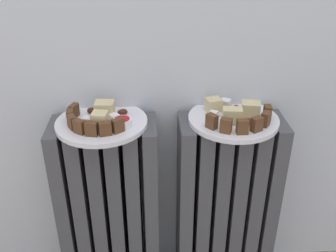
% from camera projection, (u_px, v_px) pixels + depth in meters
% --- Properties ---
extents(radiator_left, '(0.29, 0.13, 0.56)m').
position_uv_depth(radiator_left, '(110.00, 212.00, 1.12)').
color(radiator_left, '#47474C').
rests_on(radiator_left, ground_plane).
extents(radiator_right, '(0.29, 0.13, 0.56)m').
position_uv_depth(radiator_right, '(225.00, 208.00, 1.13)').
color(radiator_right, '#47474C').
rests_on(radiator_right, ground_plane).
extents(plate_left, '(0.23, 0.23, 0.01)m').
position_uv_depth(plate_left, '(102.00, 123.00, 0.98)').
color(plate_left, white).
rests_on(plate_left, radiator_left).
extents(plate_right, '(0.23, 0.23, 0.01)m').
position_uv_depth(plate_right, '(233.00, 119.00, 0.99)').
color(plate_right, white).
rests_on(plate_right, radiator_right).
extents(dark_cake_slice_left_0, '(0.02, 0.03, 0.03)m').
position_uv_depth(dark_cake_slice_left_0, '(74.00, 111.00, 0.98)').
color(dark_cake_slice_left_0, '#56351E').
rests_on(dark_cake_slice_left_0, plate_left).
extents(dark_cake_slice_left_1, '(0.02, 0.03, 0.03)m').
position_uv_depth(dark_cake_slice_left_1, '(70.00, 116.00, 0.96)').
color(dark_cake_slice_left_1, '#56351E').
rests_on(dark_cake_slice_left_1, plate_left).
extents(dark_cake_slice_left_2, '(0.03, 0.03, 0.03)m').
position_uv_depth(dark_cake_slice_left_2, '(72.00, 122.00, 0.93)').
color(dark_cake_slice_left_2, '#56351E').
rests_on(dark_cake_slice_left_2, plate_left).
extents(dark_cake_slice_left_3, '(0.03, 0.03, 0.03)m').
position_uv_depth(dark_cake_slice_left_3, '(79.00, 127.00, 0.91)').
color(dark_cake_slice_left_3, '#56351E').
rests_on(dark_cake_slice_left_3, plate_left).
extents(dark_cake_slice_left_4, '(0.03, 0.02, 0.03)m').
position_uv_depth(dark_cake_slice_left_4, '(91.00, 129.00, 0.90)').
color(dark_cake_slice_left_4, '#56351E').
rests_on(dark_cake_slice_left_4, plate_left).
extents(dark_cake_slice_left_5, '(0.03, 0.02, 0.03)m').
position_uv_depth(dark_cake_slice_left_5, '(105.00, 129.00, 0.90)').
color(dark_cake_slice_left_5, '#56351E').
rests_on(dark_cake_slice_left_5, plate_left).
extents(dark_cake_slice_left_6, '(0.03, 0.03, 0.03)m').
position_uv_depth(dark_cake_slice_left_6, '(118.00, 126.00, 0.92)').
color(dark_cake_slice_left_6, '#56351E').
rests_on(dark_cake_slice_left_6, plate_left).
extents(marble_cake_slice_left_0, '(0.04, 0.04, 0.04)m').
position_uv_depth(marble_cake_slice_left_0, '(100.00, 121.00, 0.93)').
color(marble_cake_slice_left_0, beige).
rests_on(marble_cake_slice_left_0, plate_left).
extents(marble_cake_slice_left_1, '(0.05, 0.04, 0.04)m').
position_uv_depth(marble_cake_slice_left_1, '(105.00, 109.00, 0.98)').
color(marble_cake_slice_left_1, beige).
rests_on(marble_cake_slice_left_1, plate_left).
extents(turkish_delight_left_0, '(0.03, 0.03, 0.02)m').
position_uv_depth(turkish_delight_left_0, '(114.00, 118.00, 0.96)').
color(turkish_delight_left_0, white).
rests_on(turkish_delight_left_0, plate_left).
extents(turkish_delight_left_1, '(0.03, 0.03, 0.02)m').
position_uv_depth(turkish_delight_left_1, '(87.00, 121.00, 0.95)').
color(turkish_delight_left_1, white).
rests_on(turkish_delight_left_1, plate_left).
extents(medjool_date_left_0, '(0.03, 0.03, 0.02)m').
position_uv_depth(medjool_date_left_0, '(110.00, 106.00, 1.03)').
color(medjool_date_left_0, '#3D1E0F').
rests_on(medjool_date_left_0, plate_left).
extents(medjool_date_left_1, '(0.03, 0.02, 0.02)m').
position_uv_depth(medjool_date_left_1, '(123.00, 112.00, 1.00)').
color(medjool_date_left_1, '#3D1E0F').
rests_on(medjool_date_left_1, plate_left).
extents(medjool_date_left_2, '(0.03, 0.02, 0.01)m').
position_uv_depth(medjool_date_left_2, '(91.00, 110.00, 1.01)').
color(medjool_date_left_2, '#3D1E0F').
rests_on(medjool_date_left_2, plate_left).
extents(jam_bowl_left, '(0.04, 0.04, 0.02)m').
position_uv_depth(jam_bowl_left, '(122.00, 122.00, 0.95)').
color(jam_bowl_left, white).
rests_on(jam_bowl_left, plate_left).
extents(dark_cake_slice_right_0, '(0.03, 0.03, 0.04)m').
position_uv_depth(dark_cake_slice_right_0, '(212.00, 121.00, 0.93)').
color(dark_cake_slice_right_0, '#56351E').
rests_on(dark_cake_slice_right_0, plate_right).
extents(dark_cake_slice_right_1, '(0.03, 0.03, 0.04)m').
position_uv_depth(dark_cake_slice_right_1, '(226.00, 126.00, 0.91)').
color(dark_cake_slice_right_1, '#56351E').
rests_on(dark_cake_slice_right_1, plate_right).
extents(dark_cake_slice_right_2, '(0.03, 0.02, 0.04)m').
position_uv_depth(dark_cake_slice_right_2, '(242.00, 127.00, 0.91)').
color(dark_cake_slice_right_2, '#56351E').
rests_on(dark_cake_slice_right_2, plate_right).
extents(dark_cake_slice_right_3, '(0.03, 0.03, 0.04)m').
position_uv_depth(dark_cake_slice_right_3, '(257.00, 124.00, 0.92)').
color(dark_cake_slice_right_3, '#56351E').
rests_on(dark_cake_slice_right_3, plate_right).
extents(dark_cake_slice_right_4, '(0.03, 0.03, 0.04)m').
position_uv_depth(dark_cake_slice_right_4, '(266.00, 119.00, 0.94)').
color(dark_cake_slice_right_4, '#56351E').
rests_on(dark_cake_slice_right_4, plate_right).
extents(dark_cake_slice_right_5, '(0.02, 0.03, 0.04)m').
position_uv_depth(dark_cake_slice_right_5, '(267.00, 112.00, 0.97)').
color(dark_cake_slice_right_5, '#56351E').
rests_on(dark_cake_slice_right_5, plate_right).
extents(marble_cake_slice_right_0, '(0.05, 0.03, 0.04)m').
position_uv_depth(marble_cake_slice_right_0, '(232.00, 116.00, 0.95)').
color(marble_cake_slice_right_0, beige).
rests_on(marble_cake_slice_right_0, plate_right).
extents(marble_cake_slice_right_1, '(0.05, 0.04, 0.04)m').
position_uv_depth(marble_cake_slice_right_1, '(213.00, 105.00, 1.01)').
color(marble_cake_slice_right_1, beige).
rests_on(marble_cake_slice_right_1, plate_right).
extents(marble_cake_slice_right_2, '(0.05, 0.05, 0.04)m').
position_uv_depth(marble_cake_slice_right_2, '(251.00, 109.00, 0.99)').
color(marble_cake_slice_right_2, beige).
rests_on(marble_cake_slice_right_2, plate_right).
extents(turkish_delight_right_0, '(0.02, 0.02, 0.02)m').
position_uv_depth(turkish_delight_right_0, '(235.00, 113.00, 0.99)').
color(turkish_delight_right_0, white).
rests_on(turkish_delight_right_0, plate_right).
extents(turkish_delight_right_1, '(0.03, 0.03, 0.02)m').
position_uv_depth(turkish_delight_right_1, '(225.00, 104.00, 1.03)').
color(turkish_delight_right_1, white).
rests_on(turkish_delight_right_1, plate_right).
extents(turkish_delight_right_2, '(0.03, 0.03, 0.02)m').
position_uv_depth(turkish_delight_right_2, '(213.00, 115.00, 0.98)').
color(turkish_delight_right_2, white).
rests_on(turkish_delight_right_2, plate_right).
extents(medjool_date_right_0, '(0.03, 0.03, 0.01)m').
position_uv_depth(medjool_date_right_0, '(229.00, 111.00, 1.01)').
color(medjool_date_right_0, '#3D1E0F').
rests_on(medjool_date_right_0, plate_right).
extents(medjool_date_right_1, '(0.02, 0.03, 0.02)m').
position_uv_depth(medjool_date_right_1, '(248.00, 121.00, 0.95)').
color(medjool_date_right_1, '#3D1E0F').
rests_on(medjool_date_right_1, plate_right).
extents(medjool_date_right_2, '(0.03, 0.03, 0.01)m').
position_uv_depth(medjool_date_right_2, '(235.00, 108.00, 1.02)').
color(medjool_date_right_2, '#3D1E0F').
rests_on(medjool_date_right_2, plate_right).
extents(fork, '(0.02, 0.09, 0.00)m').
position_uv_depth(fork, '(223.00, 119.00, 0.98)').
color(fork, silver).
rests_on(fork, plate_right).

